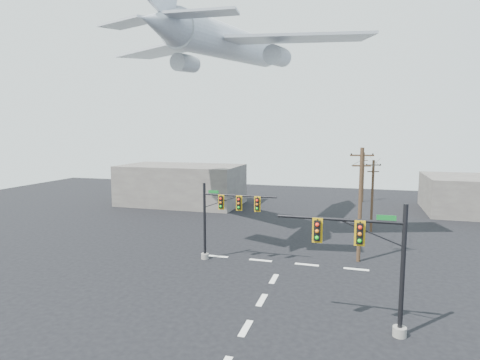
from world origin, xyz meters
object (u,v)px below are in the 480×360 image
(signal_mast_far, at_px, (222,218))
(airliner, at_px, (231,44))
(signal_mast_near, at_px, (374,264))
(utility_pole_a, at_px, (360,203))
(utility_pole_c, at_px, (363,176))
(utility_pole_b, at_px, (372,195))

(signal_mast_far, distance_m, airliner, 18.19)
(signal_mast_near, xyz_separation_m, utility_pole_a, (-0.70, 12.65, 1.17))
(utility_pole_c, relative_size, airliner, 0.26)
(signal_mast_far, distance_m, utility_pole_c, 35.83)
(signal_mast_near, height_order, utility_pole_c, utility_pole_c)
(signal_mast_far, height_order, utility_pole_a, utility_pole_a)
(utility_pole_a, height_order, utility_pole_b, utility_pole_a)
(utility_pole_a, bearing_deg, airliner, 148.47)
(signal_mast_near, bearing_deg, utility_pole_a, 93.15)
(utility_pole_b, xyz_separation_m, utility_pole_c, (-0.75, 19.69, -0.10))
(signal_mast_near, height_order, signal_mast_far, signal_mast_near)
(utility_pole_a, bearing_deg, signal_mast_far, -174.85)
(utility_pole_a, distance_m, utility_pole_b, 11.08)
(signal_mast_near, height_order, airliner, airliner)
(utility_pole_a, xyz_separation_m, utility_pole_c, (0.60, 30.65, -1.02))
(signal_mast_far, bearing_deg, airliner, 102.30)
(utility_pole_a, height_order, utility_pole_c, utility_pole_a)
(utility_pole_b, distance_m, airliner, 22.17)
(signal_mast_near, relative_size, signal_mast_far, 1.09)
(signal_mast_near, xyz_separation_m, airliner, (-13.83, 17.76, 15.97))
(signal_mast_far, bearing_deg, signal_mast_near, -38.34)
(utility_pole_a, relative_size, utility_pole_c, 1.25)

